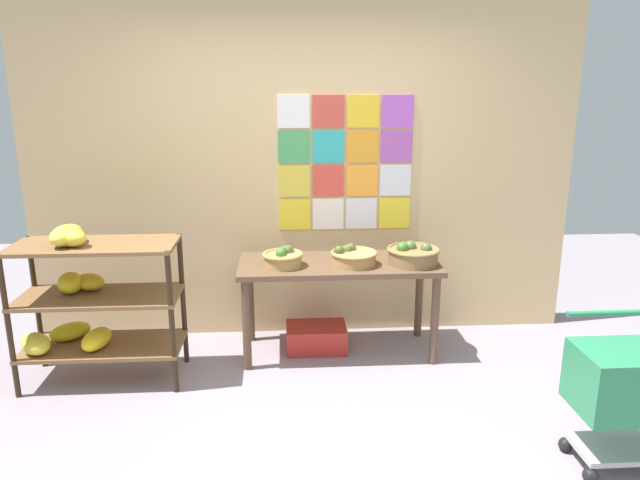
% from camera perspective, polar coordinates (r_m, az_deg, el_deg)
% --- Properties ---
extents(ground, '(9.36, 9.36, 0.00)m').
position_cam_1_polar(ground, '(3.43, -0.33, -20.13)').
color(ground, gray).
extents(back_wall_with_art, '(4.28, 0.07, 2.79)m').
position_cam_1_polar(back_wall_with_art, '(4.55, -1.58, 7.62)').
color(back_wall_with_art, tan).
rests_on(back_wall_with_art, ground).
extents(banana_shelf_unit, '(1.08, 0.52, 1.10)m').
position_cam_1_polar(banana_shelf_unit, '(4.20, -21.98, -5.15)').
color(banana_shelf_unit, '#302012').
rests_on(banana_shelf_unit, ground).
extents(display_table, '(1.47, 0.61, 0.71)m').
position_cam_1_polar(display_table, '(4.31, 1.84, -3.40)').
color(display_table, brown).
rests_on(display_table, ground).
extents(fruit_basket_back_right, '(0.34, 0.34, 0.14)m').
position_cam_1_polar(fruit_basket_back_right, '(4.21, 3.28, -1.64)').
color(fruit_basket_back_right, '#AD7F4A').
rests_on(fruit_basket_back_right, display_table).
extents(fruit_basket_right, '(0.29, 0.29, 0.14)m').
position_cam_1_polar(fruit_basket_right, '(4.17, -3.64, -1.73)').
color(fruit_basket_right, '#B0874D').
rests_on(fruit_basket_right, display_table).
extents(fruit_basket_back_left, '(0.38, 0.38, 0.16)m').
position_cam_1_polar(fruit_basket_back_left, '(4.27, 9.13, -1.40)').
color(fruit_basket_back_left, olive).
rests_on(fruit_basket_back_left, display_table).
extents(produce_crate_under_table, '(0.46, 0.31, 0.19)m').
position_cam_1_polar(produce_crate_under_table, '(4.53, -0.38, -9.54)').
color(produce_crate_under_table, red).
rests_on(produce_crate_under_table, ground).
extents(shopping_cart, '(0.51, 0.41, 0.80)m').
position_cam_1_polar(shopping_cart, '(3.47, 27.74, -12.57)').
color(shopping_cart, black).
rests_on(shopping_cart, ground).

